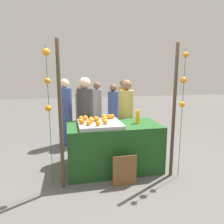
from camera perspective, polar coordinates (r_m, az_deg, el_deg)
The scene contains 33 objects.
ground_plane at distance 4.02m, azimuth 0.47°, elevation -15.31°, with size 24.00×24.00×0.00m, color #565451.
stall_counter at distance 3.85m, azimuth 0.48°, elevation -9.60°, with size 1.67×0.88×0.85m, color #1E4C1E.
orange_tray at distance 3.63m, azimuth -3.41°, elevation -3.36°, with size 0.75×0.73×0.06m, color #9EA0A5.
orange_0 at distance 3.39m, azimuth -3.95°, elevation -3.12°, with size 0.08×0.08×0.08m, color orange.
orange_1 at distance 3.69m, azimuth -4.28°, elevation -1.96°, with size 0.09×0.09×0.09m, color orange.
orange_2 at distance 3.88m, azimuth -0.78°, elevation -1.30°, with size 0.09×0.09×0.09m, color orange.
orange_3 at distance 3.81m, azimuth -7.37°, elevation -1.68°, with size 0.08×0.08×0.08m, color orange.
orange_4 at distance 3.42m, azimuth -6.56°, elevation -3.06°, with size 0.08×0.08×0.08m, color orange.
orange_5 at distance 3.92m, azimuth 0.10°, elevation -1.22°, with size 0.08×0.08×0.08m, color orange.
orange_6 at distance 3.60m, azimuth -8.65°, elevation -2.48°, with size 0.07×0.07×0.07m, color orange.
orange_7 at distance 3.80m, azimuth -8.63°, elevation -1.71°, with size 0.08×0.08×0.08m, color orange.
orange_8 at distance 3.87m, azimuth -2.26°, elevation -1.32°, with size 0.09×0.09×0.09m, color orange.
orange_9 at distance 3.77m, azimuth -4.58°, elevation -1.81°, with size 0.07×0.07×0.07m, color orange.
orange_10 at distance 3.56m, azimuth -5.95°, elevation -2.41°, with size 0.09×0.09×0.09m, color orange.
orange_11 at distance 3.67m, azimuth -2.11°, elevation -1.97°, with size 0.09×0.09×0.09m, color orange.
orange_12 at distance 3.52m, azimuth -8.22°, elevation -2.77°, with size 0.07×0.07×0.07m, color orange.
orange_13 at distance 3.89m, azimuth -7.46°, elevation -1.47°, with size 0.08×0.08×0.08m, color orange.
orange_14 at distance 3.75m, azimuth -5.84°, elevation -1.88°, with size 0.08×0.08×0.08m, color orange.
orange_15 at distance 3.48m, azimuth -1.94°, elevation -2.70°, with size 0.09×0.09×0.09m, color orange.
orange_16 at distance 3.76m, azimuth -2.00°, elevation -1.78°, with size 0.08×0.08×0.08m, color orange.
juice_bottle at distance 3.82m, azimuth 7.14°, elevation -1.33°, with size 0.08×0.08×0.25m.
chalkboard_sign at distance 3.38m, azimuth 3.53°, elevation -16.03°, with size 0.39×0.03×0.51m.
vendor_left at distance 4.29m, azimuth -7.37°, elevation -2.53°, with size 0.34×0.34×1.69m.
vendor_right at distance 4.46m, azimuth 3.91°, elevation -2.33°, with size 0.33×0.33×1.63m.
crowd_person_0 at distance 5.19m, azimuth -12.77°, elevation -0.70°, with size 0.33×0.33×1.64m.
crowd_person_1 at distance 5.74m, azimuth 0.34°, elevation -0.15°, with size 0.30×0.30×1.48m.
crowd_person_2 at distance 6.41m, azimuth 3.16°, elevation 1.42°, with size 0.32×0.32×1.59m.
crowd_person_3 at distance 6.06m, azimuth -4.16°, elevation 0.58°, with size 0.30×0.30×1.52m.
crowd_person_4 at distance 5.11m, azimuth -8.32°, elevation -1.40°, with size 0.30×0.30×1.51m.
canopy_post_left at distance 3.11m, azimuth -14.16°, elevation -1.49°, with size 0.06×0.06×2.24m, color #473828.
canopy_post_right at distance 3.56m, azimuth 16.84°, elevation -0.16°, with size 0.06×0.06×2.24m, color #473828.
garland_strand_left at distance 3.06m, azimuth -17.57°, elevation 8.95°, with size 0.11×0.10×2.15m.
garland_strand_right at distance 3.51m, azimuth 19.29°, elevation 7.65°, with size 0.11×0.10×2.15m.
Camera 1 is at (-0.80, -3.53, 1.75)m, focal length 32.85 mm.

